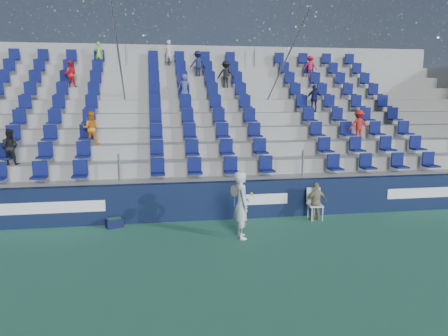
# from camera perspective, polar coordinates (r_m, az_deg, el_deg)

# --- Properties ---
(ground) EXTENTS (70.00, 70.00, 0.00)m
(ground) POSITION_cam_1_polar(r_m,az_deg,el_deg) (11.10, 1.37, -11.14)
(ground) COLOR #327556
(ground) RESTS_ON ground
(sponsor_wall) EXTENTS (24.00, 0.32, 1.20)m
(sponsor_wall) POSITION_cam_1_polar(r_m,az_deg,el_deg) (13.89, -1.04, -4.26)
(sponsor_wall) COLOR #0E1835
(sponsor_wall) RESTS_ON ground
(grandstand) EXTENTS (24.00, 8.17, 6.63)m
(grandstand) POSITION_cam_1_polar(r_m,az_deg,el_deg) (18.62, -3.36, 4.06)
(grandstand) COLOR #989894
(grandstand) RESTS_ON ground
(tennis_player) EXTENTS (0.69, 0.70, 1.87)m
(tennis_player) POSITION_cam_1_polar(r_m,az_deg,el_deg) (12.01, 2.30, -4.81)
(tennis_player) COLOR silver
(tennis_player) RESTS_ON ground
(line_judge_chair) EXTENTS (0.49, 0.50, 1.00)m
(line_judge_chair) POSITION_cam_1_polar(r_m,az_deg,el_deg) (14.20, 11.72, -4.28)
(line_judge_chair) COLOR white
(line_judge_chair) RESTS_ON ground
(line_judge) EXTENTS (0.74, 0.39, 1.21)m
(line_judge) POSITION_cam_1_polar(r_m,az_deg,el_deg) (14.06, 11.95, -4.29)
(line_judge) COLOR tan
(line_judge) RESTS_ON ground
(ball_bin) EXTENTS (0.57, 0.47, 0.28)m
(ball_bin) POSITION_cam_1_polar(r_m,az_deg,el_deg) (13.53, -14.12, -6.91)
(ball_bin) COLOR black
(ball_bin) RESTS_ON ground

